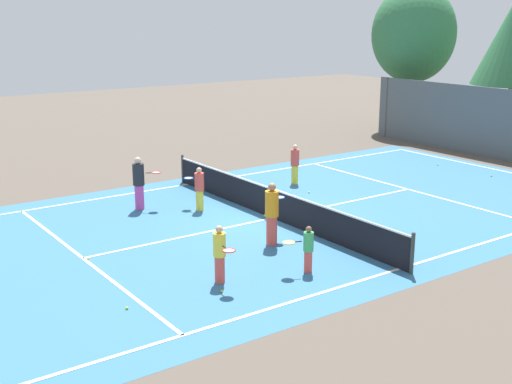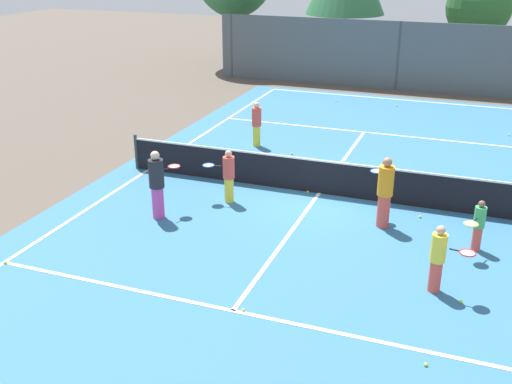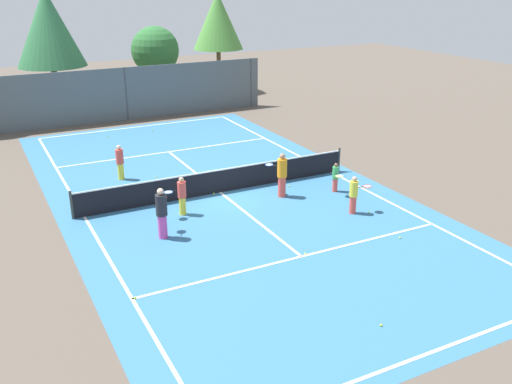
% 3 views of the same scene
% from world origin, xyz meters
% --- Properties ---
extents(ground_plane, '(80.00, 80.00, 0.00)m').
position_xyz_m(ground_plane, '(0.00, 0.00, 0.00)').
color(ground_plane, brown).
extents(court_surface, '(13.00, 25.00, 0.01)m').
position_xyz_m(court_surface, '(0.00, 0.00, 0.00)').
color(court_surface, teal).
rests_on(court_surface, ground_plane).
extents(tennis_net, '(11.90, 0.10, 1.10)m').
position_xyz_m(tennis_net, '(0.00, 0.00, 0.51)').
color(tennis_net, '#333833').
rests_on(tennis_net, ground_plane).
extents(tree_0, '(4.52, 4.87, 8.11)m').
position_xyz_m(tree_0, '(-9.50, 16.92, 5.38)').
color(tree_0, brown).
rests_on(tree_0, ground_plane).
extents(player_0, '(0.33, 0.33, 1.55)m').
position_xyz_m(player_0, '(-3.19, 3.47, 0.79)').
color(player_0, yellow).
rests_on(player_0, ground_plane).
extents(player_1, '(0.90, 0.45, 1.48)m').
position_xyz_m(player_1, '(-2.18, -1.45, 0.77)').
color(player_1, yellow).
rests_on(player_1, ground_plane).
extents(player_2, '(0.74, 0.92, 1.82)m').
position_xyz_m(player_2, '(2.03, -1.54, 0.94)').
color(player_2, '#E54C3F').
rests_on(player_2, ground_plane).
extents(player_3, '(0.63, 0.96, 1.80)m').
position_xyz_m(player_3, '(-3.46, -3.03, 0.93)').
color(player_3, '#D14799').
rests_on(player_3, ground_plane).
extents(player_4, '(0.89, 0.42, 1.46)m').
position_xyz_m(player_4, '(3.57, -4.27, 0.76)').
color(player_4, '#E54C3F').
rests_on(player_4, ground_plane).
extents(player_5, '(0.51, 0.84, 1.23)m').
position_xyz_m(player_5, '(4.27, -2.08, 0.64)').
color(player_5, '#E54C3F').
rests_on(player_5, ground_plane).
extents(ball_crate, '(0.38, 0.35, 0.43)m').
position_xyz_m(ball_crate, '(-0.95, 0.65, 0.18)').
color(ball_crate, red).
rests_on(ball_crate, ground_plane).
extents(tennis_ball_0, '(0.07, 0.07, 0.07)m').
position_xyz_m(tennis_ball_0, '(0.19, -6.33, 0.03)').
color(tennis_ball_0, '#CCE533').
rests_on(tennis_ball_0, ground_plane).
extents(tennis_ball_1, '(0.07, 0.07, 0.07)m').
position_xyz_m(tennis_ball_1, '(0.55, 10.76, 0.03)').
color(tennis_ball_1, '#CCE533').
rests_on(tennis_ball_1, ground_plane).
extents(tennis_ball_3, '(0.07, 0.07, 0.07)m').
position_xyz_m(tennis_ball_3, '(-0.31, -0.08, 0.03)').
color(tennis_ball_3, '#CCE533').
rests_on(tennis_ball_3, ground_plane).
extents(tennis_ball_4, '(0.07, 0.07, 0.07)m').
position_xyz_m(tennis_ball_4, '(4.11, -4.56, 0.03)').
color(tennis_ball_4, '#CCE533').
rests_on(tennis_ball_4, ground_plane).
extents(tennis_ball_5, '(0.07, 0.07, 0.07)m').
position_xyz_m(tennis_ball_5, '(-5.42, -6.42, 0.03)').
color(tennis_ball_5, '#CCE533').
rests_on(tennis_ball_5, ground_plane).
extents(tennis_ball_7, '(0.07, 0.07, 0.07)m').
position_xyz_m(tennis_ball_7, '(-1.75, 2.99, 0.03)').
color(tennis_ball_7, '#CCE533').
rests_on(tennis_ball_7, ground_plane).
extents(tennis_ball_8, '(0.07, 0.07, 0.07)m').
position_xyz_m(tennis_ball_8, '(-1.07, 0.98, 0.03)').
color(tennis_ball_8, '#CCE533').
rests_on(tennis_ball_8, ground_plane).
extents(tennis_ball_9, '(0.07, 0.07, 0.07)m').
position_xyz_m(tennis_ball_9, '(3.67, -6.80, 0.03)').
color(tennis_ball_9, '#CCE533').
rests_on(tennis_ball_9, ground_plane).
extents(tennis_ball_10, '(0.07, 0.07, 0.07)m').
position_xyz_m(tennis_ball_10, '(-2.10, 10.63, 0.03)').
color(tennis_ball_10, '#CCE533').
rests_on(tennis_ball_10, ground_plane).
extents(tennis_ball_11, '(0.07, 0.07, 0.07)m').
position_xyz_m(tennis_ball_11, '(2.87, -0.71, 0.03)').
color(tennis_ball_11, '#CCE533').
rests_on(tennis_ball_11, ground_plane).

